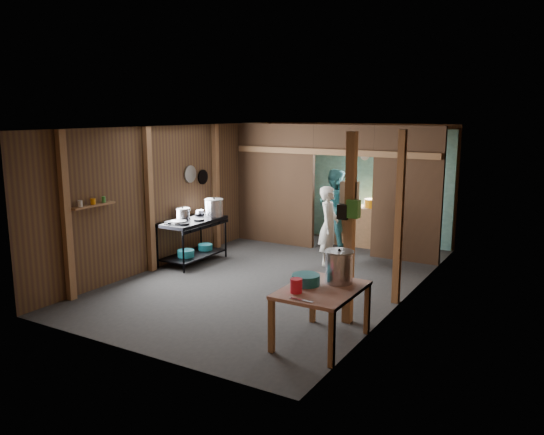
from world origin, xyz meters
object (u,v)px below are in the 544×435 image
Objects in this scene: prep_table at (321,315)px; pink_bucket at (296,286)px; stove_pot_large at (214,208)px; yellow_tub at (372,203)px; cook at (329,226)px; gas_range at (193,241)px; stock_pot at (339,267)px.

prep_table is 0.57m from pink_bucket.
stove_pot_large is at bearing 143.85° from prep_table.
yellow_tub is (-1.22, 5.05, 0.59)m from prep_table.
cook is at bearing 18.95° from stove_pot_large.
cook reaches higher than gas_range.
cook is (2.12, 0.73, -0.25)m from stove_pot_large.
stock_pot is 0.29× the size of cook.
stove_pot_large reaches higher than yellow_tub.
stock_pot is 0.69m from pink_bucket.
pink_bucket is at bearing -122.15° from prep_table.
stock_pot is at bearing -74.62° from yellow_tub.
stock_pot is at bearing 74.54° from prep_table.
prep_table is 3.69× the size of yellow_tub.
stove_pot_large reaches higher than prep_table.
stove_pot_large is 2.09× the size of pink_bucket.
stock_pot is 2.51× the size of pink_bucket.
pink_bucket reaches higher than gas_range.
prep_table is 3.63m from cook.
stock_pot reaches higher than prep_table.
prep_table is at bearing -76.47° from yellow_tub.
cook is (2.29, 1.20, 0.33)m from gas_range.
yellow_tub is (2.32, 2.47, -0.06)m from stove_pot_large.
cook is at bearing 108.73° from pink_bucket.
cook is (-0.21, -1.74, -0.19)m from yellow_tub.
stock_pot is 4.91m from yellow_tub.
gas_range is 3.89× the size of stove_pot_large.
prep_table is at bearing -168.78° from cook.
prep_table is 5.23m from yellow_tub.
stove_pot_large is at bearing -133.30° from yellow_tub.
pink_bucket is (-0.19, -0.31, 0.44)m from prep_table.
yellow_tub reaches higher than prep_table.
yellow_tub is at bearing 49.71° from gas_range.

